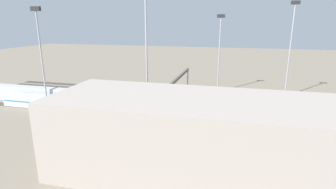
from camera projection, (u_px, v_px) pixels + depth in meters
ground_plane at (172, 103)px, 87.62m from camera, size 400.00×400.00×0.00m
track_bed_0 at (182, 92)px, 101.61m from camera, size 140.00×2.80×0.12m
track_bed_1 at (179, 95)px, 96.94m from camera, size 140.00×2.80×0.12m
track_bed_2 at (176, 99)px, 92.28m from camera, size 140.00×2.80×0.12m
track_bed_3 at (172, 103)px, 87.61m from camera, size 140.00×2.80×0.12m
track_bed_4 at (168, 108)px, 82.94m from camera, size 140.00×2.80×0.12m
track_bed_5 at (164, 113)px, 78.27m from camera, size 140.00×2.80×0.12m
track_bed_6 at (159, 119)px, 73.61m from camera, size 140.00×2.80×0.12m
train_on_track_6 at (185, 114)px, 71.31m from camera, size 114.80×3.06×4.40m
train_on_track_5 at (163, 104)px, 77.65m from camera, size 119.80×3.00×5.00m
train_on_track_4 at (202, 104)px, 79.85m from camera, size 10.00×3.00×5.00m
light_mast_0 at (220, 44)px, 97.40m from camera, size 2.80×0.70×28.28m
light_mast_1 at (40, 49)px, 73.17m from camera, size 2.80×0.70×29.66m
light_mast_2 at (291, 39)px, 89.77m from camera, size 2.80×0.70×32.35m
light_mast_3 at (146, 45)px, 65.96m from camera, size 2.80×0.70×32.42m
signal_gantry at (178, 81)px, 85.16m from camera, size 0.70×35.00×8.80m
maintenance_shed at (218, 140)px, 44.29m from camera, size 56.40×18.34×13.81m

